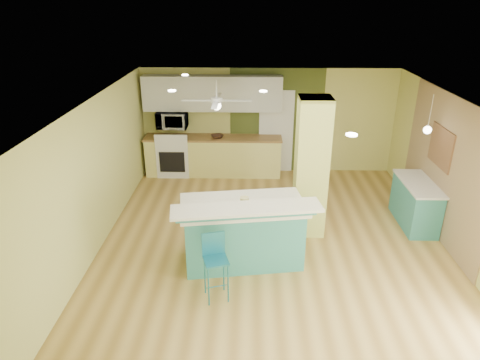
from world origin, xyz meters
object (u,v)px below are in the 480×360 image
side_counter (415,203)px  fruit_bowl (217,136)px  bar_stool (215,256)px  peninsula (243,231)px  canister (244,202)px

side_counter → fruit_bowl: size_ratio=4.43×
bar_stool → side_counter: bearing=15.3°
peninsula → side_counter: size_ratio=1.70×
canister → fruit_bowl: bearing=100.6°
peninsula → canister: bearing=-82.8°
bar_stool → fruit_bowl: bearing=77.4°
side_counter → canister: canister is taller
side_counter → canister: size_ratio=8.36×
peninsula → bar_stool: size_ratio=2.26×
bar_stool → side_counter: 4.24m
side_counter → fruit_bowl: (-3.90, 2.32, 0.55)m
peninsula → canister: (0.02, -0.08, 0.56)m
peninsula → fruit_bowl: peninsula is taller
fruit_bowl → canister: size_ratio=1.89×
fruit_bowl → side_counter: bearing=-30.7°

